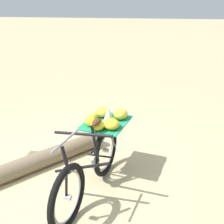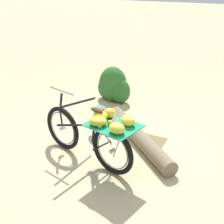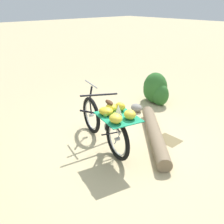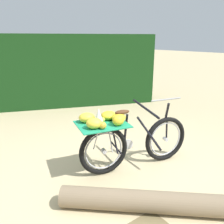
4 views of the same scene
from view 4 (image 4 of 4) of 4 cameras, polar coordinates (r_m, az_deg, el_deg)
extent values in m
plane|color=#C6B284|center=(3.39, 5.42, -16.42)|extent=(60.00, 60.00, 0.00)
cube|color=#143814|center=(6.99, -9.88, 10.05)|extent=(4.77, 2.59, 2.01)
torus|color=black|center=(3.81, 12.98, -6.49)|extent=(0.73, 0.23, 0.73)
torus|color=#B7B7BC|center=(3.81, 12.98, -6.49)|extent=(0.56, 0.15, 0.57)
cylinder|color=#B7B7BC|center=(3.81, 12.98, -6.49)|extent=(0.08, 0.09, 0.06)
torus|color=black|center=(3.35, -2.01, -9.53)|extent=(0.73, 0.23, 0.73)
torus|color=#B7B7BC|center=(3.35, -2.01, -9.53)|extent=(0.56, 0.15, 0.57)
cylinder|color=#B7B7BC|center=(3.35, -2.01, -9.53)|extent=(0.08, 0.09, 0.06)
cylinder|color=black|center=(3.58, 8.90, -5.00)|extent=(0.19, 0.69, 0.30)
cylinder|color=black|center=(3.41, 8.21, 0.87)|extent=(0.20, 0.70, 0.11)
cylinder|color=black|center=(3.36, 3.37, -4.34)|extent=(0.06, 0.12, 0.49)
cylinder|color=black|center=(3.41, 1.00, -8.74)|extent=(0.11, 0.38, 0.05)
cylinder|color=black|center=(3.30, 0.39, -5.56)|extent=(0.10, 0.32, 0.47)
cylinder|color=black|center=(3.76, 13.26, -4.37)|extent=(0.04, 0.05, 0.30)
cylinder|color=black|center=(3.65, 13.33, -0.08)|extent=(0.06, 0.10, 0.30)
cylinder|color=gray|center=(3.58, 13.17, 3.03)|extent=(0.51, 0.14, 0.02)
ellipsoid|color=#4C2D19|center=(3.24, 2.51, -0.03)|extent=(0.23, 0.14, 0.06)
cylinder|color=#B7B7BC|center=(3.47, 3.90, -7.96)|extent=(0.16, 0.06, 0.16)
cylinder|color=#B7B7BC|center=(3.30, -0.50, -6.30)|extent=(0.06, 0.20, 0.39)
cylinder|color=#B7B7BC|center=(3.23, -3.97, -6.88)|extent=(0.07, 0.24, 0.39)
cube|color=brown|center=(3.18, -2.42, -3.30)|extent=(0.68, 0.56, 0.02)
cube|color=#1E8C60|center=(3.18, -2.43, -2.99)|extent=(0.78, 0.68, 0.01)
ellipsoid|color=yellow|center=(3.22, -6.20, -1.37)|extent=(0.27, 0.25, 0.14)
ellipsoid|color=yellow|center=(3.00, -4.38, -2.77)|extent=(0.27, 0.26, 0.14)
ellipsoid|color=yellow|center=(3.23, 1.66, -1.40)|extent=(0.22, 0.19, 0.12)
ellipsoid|color=gold|center=(3.09, 1.57, -2.02)|extent=(0.20, 0.18, 0.14)
ellipsoid|color=gold|center=(3.32, -0.84, -0.82)|extent=(0.27, 0.24, 0.12)
sphere|color=#8CAD38|center=(3.35, -2.24, -1.13)|extent=(0.07, 0.07, 0.07)
sphere|color=gold|center=(2.98, -2.30, -3.30)|extent=(0.10, 0.10, 0.10)
sphere|color=#8CAD38|center=(3.20, -2.36, -1.96)|extent=(0.08, 0.08, 0.08)
cone|color=white|center=(3.14, -3.27, -1.01)|extent=(0.17, 0.17, 0.22)
cylinder|color=#7F6B51|center=(2.85, 9.34, -20.89)|extent=(1.71, 1.56, 0.25)
camera|label=1|loc=(5.88, 24.14, 20.45)|focal=45.40mm
camera|label=2|loc=(5.64, -38.12, 21.24)|focal=47.20mm
camera|label=3|loc=(5.01, -49.96, 17.91)|focal=40.21mm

